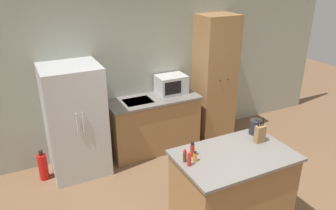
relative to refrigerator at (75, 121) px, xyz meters
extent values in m
cube|color=#9EA393|center=(1.38, 0.40, 0.47)|extent=(7.20, 0.06, 2.60)
cube|color=#B7BABC|center=(0.00, 0.00, 0.00)|extent=(0.81, 0.73, 1.66)
cylinder|color=silver|center=(-0.04, -0.38, 0.13)|extent=(0.02, 0.02, 0.30)
cylinder|color=silver|center=(0.04, -0.38, 0.13)|extent=(0.02, 0.02, 0.30)
cube|color=olive|center=(1.27, 0.07, -0.38)|extent=(1.47, 0.58, 0.90)
cube|color=slate|center=(1.27, 0.07, 0.08)|extent=(1.51, 0.62, 0.03)
cube|color=#9EA0A3|center=(1.01, 0.07, 0.10)|extent=(0.44, 0.34, 0.01)
cube|color=olive|center=(2.47, 0.11, 0.26)|extent=(0.64, 0.52, 2.18)
sphere|color=black|center=(2.39, -0.16, 0.30)|extent=(0.02, 0.02, 0.02)
sphere|color=black|center=(2.55, -0.16, 0.30)|extent=(0.02, 0.02, 0.02)
cube|color=olive|center=(1.40, -1.91, -0.38)|extent=(1.28, 0.81, 0.90)
cube|color=slate|center=(1.40, -1.91, 0.09)|extent=(1.34, 0.87, 0.03)
cube|color=#B2B5B7|center=(1.64, 0.17, 0.25)|extent=(0.48, 0.36, 0.30)
cube|color=black|center=(1.58, -0.02, 0.25)|extent=(0.29, 0.01, 0.21)
cube|color=olive|center=(1.83, -1.81, 0.22)|extent=(0.12, 0.08, 0.21)
cylinder|color=black|center=(1.80, -1.80, 0.36)|extent=(0.02, 0.02, 0.08)
cylinder|color=black|center=(1.83, -1.80, 0.36)|extent=(0.02, 0.02, 0.07)
cylinder|color=black|center=(1.87, -1.80, 0.37)|extent=(0.02, 0.02, 0.10)
cylinder|color=#B2281E|center=(0.82, -1.87, 0.17)|extent=(0.04, 0.04, 0.13)
cylinder|color=red|center=(0.82, -1.87, 0.25)|extent=(0.03, 0.03, 0.03)
cylinder|color=#563319|center=(0.82, -1.79, 0.17)|extent=(0.04, 0.04, 0.12)
cylinder|color=red|center=(0.82, -1.79, 0.24)|extent=(0.03, 0.03, 0.03)
cylinder|color=orange|center=(0.92, -1.83, 0.16)|extent=(0.04, 0.04, 0.10)
cylinder|color=black|center=(0.92, -1.83, 0.22)|extent=(0.03, 0.03, 0.02)
cylinder|color=#B2281E|center=(0.95, -1.72, 0.18)|extent=(0.05, 0.05, 0.14)
cylinder|color=black|center=(0.95, -1.72, 0.27)|extent=(0.04, 0.04, 0.03)
cylinder|color=#232326|center=(1.93, -1.61, 0.20)|extent=(0.15, 0.15, 0.18)
sphere|color=#262628|center=(1.93, -1.61, 0.31)|extent=(0.02, 0.02, 0.02)
cylinder|color=red|center=(-0.54, -0.01, -0.63)|extent=(0.13, 0.13, 0.40)
cylinder|color=black|center=(-0.54, -0.01, -0.39)|extent=(0.06, 0.06, 0.07)
camera|label=1|loc=(-0.69, -4.43, 2.07)|focal=35.00mm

